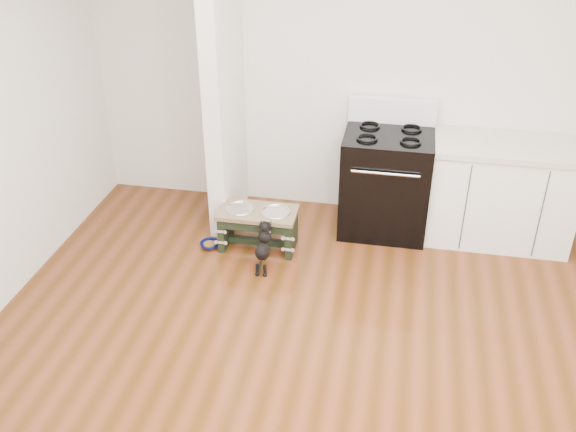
# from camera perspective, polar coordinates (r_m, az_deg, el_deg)

# --- Properties ---
(ground) EXTENTS (5.00, 5.00, 0.00)m
(ground) POSITION_cam_1_polar(r_m,az_deg,el_deg) (4.28, 2.89, -15.55)
(ground) COLOR #49280D
(ground) RESTS_ON ground
(room_shell) EXTENTS (5.00, 5.00, 5.00)m
(room_shell) POSITION_cam_1_polar(r_m,az_deg,el_deg) (3.32, 3.60, 4.32)
(room_shell) COLOR silver
(room_shell) RESTS_ON ground
(partition_wall) EXTENTS (0.15, 0.80, 2.70)m
(partition_wall) POSITION_cam_1_polar(r_m,az_deg,el_deg) (5.56, -5.76, 12.18)
(partition_wall) COLOR silver
(partition_wall) RESTS_ON ground
(oven_range) EXTENTS (0.76, 0.69, 1.14)m
(oven_range) POSITION_cam_1_polar(r_m,az_deg,el_deg) (5.74, 8.68, 3.13)
(oven_range) COLOR black
(oven_range) RESTS_ON ground
(cabinet_run) EXTENTS (1.24, 0.64, 0.91)m
(cabinet_run) POSITION_cam_1_polar(r_m,az_deg,el_deg) (5.83, 18.31, 2.03)
(cabinet_run) COLOR white
(cabinet_run) RESTS_ON ground
(dog_feeder) EXTENTS (0.67, 0.36, 0.38)m
(dog_feeder) POSITION_cam_1_polar(r_m,az_deg,el_deg) (5.49, -2.70, -0.49)
(dog_feeder) COLOR black
(dog_feeder) RESTS_ON ground
(puppy) EXTENTS (0.12, 0.34, 0.41)m
(puppy) POSITION_cam_1_polar(r_m,az_deg,el_deg) (5.23, -2.19, -2.67)
(puppy) COLOR black
(puppy) RESTS_ON ground
(floor_bowl) EXTENTS (0.21, 0.21, 0.05)m
(floor_bowl) POSITION_cam_1_polar(r_m,az_deg,el_deg) (5.64, -6.99, -2.56)
(floor_bowl) COLOR #0B1252
(floor_bowl) RESTS_ON ground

